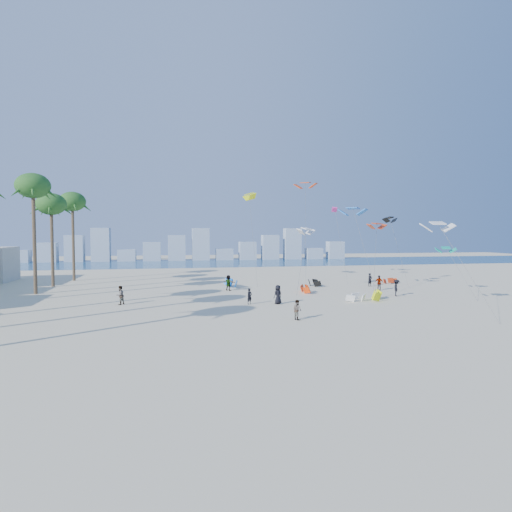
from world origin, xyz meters
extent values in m
plane|color=beige|center=(0.00, 0.00, 0.00)|extent=(220.00, 220.00, 0.00)
plane|color=navy|center=(0.00, 72.00, 0.01)|extent=(220.00, 220.00, 0.00)
imported|color=black|center=(1.40, 11.21, 0.79)|extent=(0.69, 0.63, 1.57)
imported|color=gray|center=(3.81, 3.03, 0.81)|extent=(0.85, 0.95, 1.62)
imported|color=black|center=(4.18, 10.80, 0.94)|extent=(1.09, 0.96, 1.88)
imported|color=gray|center=(18.86, 18.32, 0.92)|extent=(1.09, 1.07, 1.83)
imported|color=black|center=(18.45, 13.41, 0.93)|extent=(1.20, 1.38, 1.86)
imported|color=gray|center=(0.69, 21.69, 0.95)|extent=(1.63, 1.66, 1.90)
imported|color=black|center=(19.56, 22.14, 0.87)|extent=(0.74, 0.60, 1.74)
imported|color=gray|center=(-11.08, 13.42, 0.92)|extent=(1.12, 1.13, 1.84)
cylinder|color=#595959|center=(8.87, 18.03, 3.79)|extent=(2.40, 3.95, 7.59)
cylinder|color=#595959|center=(15.05, 14.35, 4.96)|extent=(0.54, 5.66, 9.93)
cylinder|color=#595959|center=(18.58, 18.84, 4.13)|extent=(2.46, 4.10, 8.26)
cylinder|color=#595959|center=(4.83, 27.22, 6.29)|extent=(0.22, 5.13, 12.59)
cylinder|color=#595959|center=(17.48, 27.01, 5.37)|extent=(0.59, 3.86, 10.75)
cylinder|color=#595959|center=(24.87, 11.28, 2.66)|extent=(0.39, 5.89, 5.34)
cylinder|color=#595959|center=(13.03, 29.47, 7.25)|extent=(0.92, 3.18, 14.50)
cylinder|color=#595959|center=(23.20, 21.32, 4.55)|extent=(0.67, 4.07, 9.11)
cylinder|color=#595959|center=(17.86, 1.28, 3.95)|extent=(1.50, 5.98, 7.91)
cylinder|color=brown|center=(-21.49, 23.00, 6.20)|extent=(0.40, 0.40, 12.41)
ellipsoid|color=#255F21|center=(-21.49, 23.00, 12.41)|extent=(3.80, 3.80, 2.85)
cylinder|color=brown|center=(-21.40, 30.00, 5.40)|extent=(0.40, 0.40, 10.80)
ellipsoid|color=#255F21|center=(-21.40, 30.00, 10.80)|extent=(3.80, 3.80, 2.85)
cylinder|color=brown|center=(-20.29, 37.00, 5.84)|extent=(0.40, 0.40, 11.67)
ellipsoid|color=#255F21|center=(-20.29, 37.00, 11.67)|extent=(3.80, 3.80, 2.85)
cube|color=#9EADBF|center=(-42.00, 82.00, 1.50)|extent=(4.40, 3.00, 3.00)
cube|color=#9EADBF|center=(-35.80, 82.00, 2.40)|extent=(4.40, 3.00, 4.80)
cube|color=#9EADBF|center=(-29.60, 82.00, 3.30)|extent=(4.40, 3.00, 6.60)
cube|color=#9EADBF|center=(-23.40, 82.00, 4.20)|extent=(4.40, 3.00, 8.40)
cube|color=#9EADBF|center=(-17.20, 82.00, 1.50)|extent=(4.40, 3.00, 3.00)
cube|color=#9EADBF|center=(-11.00, 82.00, 2.40)|extent=(4.40, 3.00, 4.80)
cube|color=#9EADBF|center=(-4.80, 82.00, 3.30)|extent=(4.40, 3.00, 6.60)
cube|color=#9EADBF|center=(1.40, 82.00, 4.20)|extent=(4.40, 3.00, 8.40)
cube|color=#9EADBF|center=(7.60, 82.00, 1.50)|extent=(4.40, 3.00, 3.00)
cube|color=#9EADBF|center=(13.80, 82.00, 2.40)|extent=(4.40, 3.00, 4.80)
cube|color=#9EADBF|center=(20.00, 82.00, 3.30)|extent=(4.40, 3.00, 6.60)
cube|color=#9EADBF|center=(26.20, 82.00, 4.20)|extent=(4.40, 3.00, 8.40)
cube|color=#9EADBF|center=(32.40, 82.00, 1.50)|extent=(4.40, 3.00, 3.00)
cube|color=#9EADBF|center=(38.60, 82.00, 2.40)|extent=(4.40, 3.00, 4.80)
camera|label=1|loc=(-6.09, -29.71, 6.94)|focal=29.87mm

